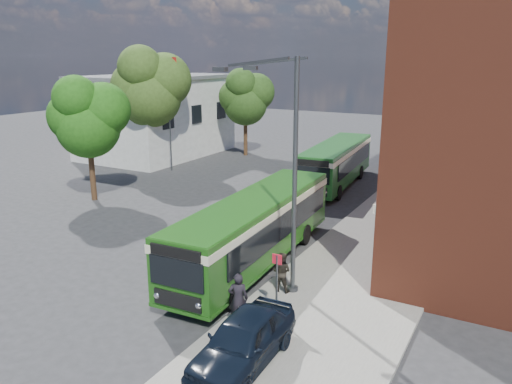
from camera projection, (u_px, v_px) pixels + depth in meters
The scene contains 15 objects.
ground at pixel (211, 252), 23.67m from camera, with size 120.00×120.00×0.00m, color #2C2C2E.
pavement at pixel (400, 226), 27.14m from camera, with size 6.00×48.00×0.15m, color gray.
kerb_line at pixel (346, 218), 28.58m from camera, with size 0.12×48.00×0.01m, color beige.
white_building at pixel (157, 115), 46.28m from camera, with size 9.40×13.40×7.30m.
flagpole at pixel (170, 109), 39.14m from camera, with size 0.95×0.10×9.00m.
street_lamp at pixel (286, 174), 18.46m from camera, with size 2.96×2.38×9.00m.
bus_stop_sign at pixel (277, 282), 17.11m from camera, with size 0.35×0.08×2.52m.
bus_front at pixel (255, 224), 21.96m from camera, with size 3.14×12.24×3.02m.
bus_rear at pixel (336, 160), 35.38m from camera, with size 3.49×11.28×3.02m.
parked_car at pixel (244, 340), 14.70m from camera, with size 1.80×4.47×1.52m, color black.
pedestrian_a at pixel (238, 299), 16.82m from camera, with size 0.68×0.45×1.87m, color black.
pedestrian_b at pixel (282, 272), 19.26m from camera, with size 0.77×0.60×1.58m, color black.
tree_left at pixel (87, 116), 30.81m from camera, with size 4.69×4.46×7.93m.
tree_mid at pixel (150, 86), 39.09m from camera, with size 5.83×5.54×9.84m.
tree_right at pixel (246, 97), 45.27m from camera, with size 4.72×4.49×7.97m.
Camera 1 is at (12.55, -18.28, 9.02)m, focal length 35.00 mm.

